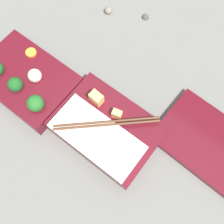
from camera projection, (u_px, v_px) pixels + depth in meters
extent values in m
plane|color=slate|center=(66.00, 105.00, 0.61)|extent=(3.00, 3.00, 0.00)
cube|color=#510F19|center=(27.00, 80.00, 0.61)|extent=(0.22, 0.16, 0.04)
sphere|color=#19511E|center=(15.00, 85.00, 0.57)|extent=(0.03, 0.03, 0.03)
sphere|color=#236023|center=(35.00, 103.00, 0.56)|extent=(0.04, 0.04, 0.04)
cylinder|color=orange|center=(31.00, 53.00, 0.61)|extent=(0.03, 0.03, 0.01)
sphere|color=beige|center=(36.00, 74.00, 0.58)|extent=(0.03, 0.03, 0.03)
cube|color=#510F19|center=(107.00, 129.00, 0.57)|extent=(0.22, 0.16, 0.04)
cube|color=white|center=(97.00, 137.00, 0.53)|extent=(0.19, 0.09, 0.01)
cube|color=#EAB266|center=(96.00, 98.00, 0.56)|extent=(0.03, 0.02, 0.03)
cube|color=#EAB266|center=(117.00, 114.00, 0.55)|extent=(0.02, 0.02, 0.02)
cylinder|color=#56331E|center=(107.00, 125.00, 0.53)|extent=(0.16, 0.15, 0.01)
cylinder|color=#56331E|center=(107.00, 122.00, 0.54)|extent=(0.16, 0.15, 0.01)
cube|color=#510F19|center=(208.00, 142.00, 0.57)|extent=(0.22, 0.16, 0.02)
sphere|color=#474442|center=(144.00, 16.00, 0.70)|extent=(0.02, 0.02, 0.02)
sphere|color=#7A6B5B|center=(108.00, 11.00, 0.70)|extent=(0.02, 0.02, 0.02)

